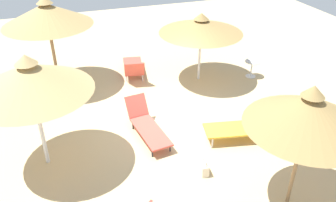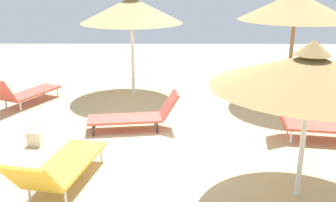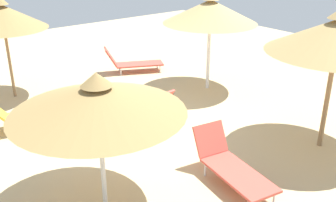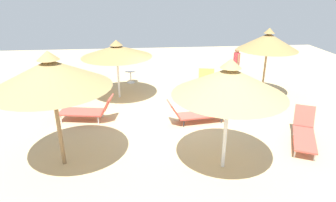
# 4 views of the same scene
# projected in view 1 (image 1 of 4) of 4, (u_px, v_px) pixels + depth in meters

# --- Properties ---
(ground) EXTENTS (24.00, 24.00, 0.10)m
(ground) POSITION_uv_depth(u_px,v_px,m) (167.00, 122.00, 10.44)
(ground) COLOR tan
(parasol_umbrella_edge) EXTENTS (2.76, 2.76, 2.92)m
(parasol_umbrella_edge) POSITION_uv_depth(u_px,v_px,m) (29.00, 78.00, 7.60)
(parasol_umbrella_edge) COLOR white
(parasol_umbrella_edge) RESTS_ON ground
(parasol_umbrella_near_right) EXTENTS (2.88, 2.88, 3.08)m
(parasol_umbrella_near_right) POSITION_uv_depth(u_px,v_px,m) (47.00, 14.00, 11.10)
(parasol_umbrella_near_right) COLOR olive
(parasol_umbrella_near_right) RESTS_ON ground
(parasol_umbrella_front) EXTENTS (2.40, 2.40, 2.89)m
(parasol_umbrella_front) POSITION_uv_depth(u_px,v_px,m) (309.00, 111.00, 6.48)
(parasol_umbrella_front) COLOR olive
(parasol_umbrella_front) RESTS_ON ground
(parasol_umbrella_center) EXTENTS (2.86, 2.86, 2.43)m
(parasol_umbrella_center) POSITION_uv_depth(u_px,v_px,m) (201.00, 26.00, 11.73)
(parasol_umbrella_center) COLOR white
(parasol_umbrella_center) RESTS_ON ground
(lounge_chair_far_left) EXTENTS (0.85, 2.04, 0.84)m
(lounge_chair_far_left) POSITION_uv_depth(u_px,v_px,m) (147.00, 124.00, 9.63)
(lounge_chair_far_left) COLOR #CC4C3F
(lounge_chair_far_left) RESTS_ON ground
(lounge_chair_far_right) EXTENTS (2.32, 1.12, 0.92)m
(lounge_chair_far_right) POSITION_uv_depth(u_px,v_px,m) (248.00, 125.00, 9.47)
(lounge_chair_far_right) COLOR gold
(lounge_chair_far_right) RESTS_ON ground
(lounge_chair_back) EXTENTS (0.99, 1.97, 0.91)m
(lounge_chair_back) POSITION_uv_depth(u_px,v_px,m) (133.00, 67.00, 12.69)
(lounge_chair_back) COLOR #CC4C3F
(lounge_chair_back) RESTS_ON ground
(handbag) EXTENTS (0.21, 0.31, 0.45)m
(handbag) POSITION_uv_depth(u_px,v_px,m) (204.00, 169.00, 8.35)
(handbag) COLOR beige
(handbag) RESTS_ON ground
(side_table_round) EXTENTS (0.53, 0.53, 0.61)m
(side_table_round) POSITION_uv_depth(u_px,v_px,m) (252.00, 66.00, 12.69)
(side_table_round) COLOR silver
(side_table_round) RESTS_ON ground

